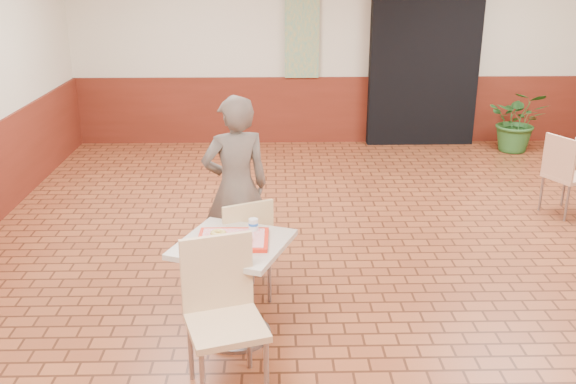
{
  "coord_description": "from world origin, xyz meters",
  "views": [
    {
      "loc": [
        -1.03,
        -4.6,
        2.61
      ],
      "look_at": [
        -0.92,
        0.04,
        0.95
      ],
      "focal_mm": 40.0,
      "sensor_mm": 36.0,
      "label": 1
    }
  ],
  "objects_px": {
    "main_table": "(234,273)",
    "customer": "(236,187)",
    "chair_main_front": "(223,308)",
    "chair_second_left": "(564,171)",
    "ring_donut": "(218,233)",
    "potted_plant": "(518,121)",
    "paper_cup": "(253,224)",
    "long_john_donut": "(242,238)",
    "serving_tray": "(233,240)",
    "chair_main_back": "(244,245)"
  },
  "relations": [
    {
      "from": "main_table",
      "to": "customer",
      "type": "xyz_separation_m",
      "value": [
        -0.03,
        1.04,
        0.29
      ]
    },
    {
      "from": "chair_main_front",
      "to": "chair_second_left",
      "type": "height_order",
      "value": "chair_main_front"
    },
    {
      "from": "ring_donut",
      "to": "potted_plant",
      "type": "height_order",
      "value": "potted_plant"
    },
    {
      "from": "ring_donut",
      "to": "chair_second_left",
      "type": "distance_m",
      "value": 4.24
    },
    {
      "from": "main_table",
      "to": "customer",
      "type": "height_order",
      "value": "customer"
    },
    {
      "from": "customer",
      "to": "ring_donut",
      "type": "xyz_separation_m",
      "value": [
        -0.07,
        -1.01,
        0.01
      ]
    },
    {
      "from": "paper_cup",
      "to": "long_john_donut",
      "type": "bearing_deg",
      "value": -110.4
    },
    {
      "from": "potted_plant",
      "to": "ring_donut",
      "type": "bearing_deg",
      "value": -129.25
    },
    {
      "from": "serving_tray",
      "to": "chair_second_left",
      "type": "height_order",
      "value": "chair_second_left"
    },
    {
      "from": "potted_plant",
      "to": "main_table",
      "type": "bearing_deg",
      "value": -128.3
    },
    {
      "from": "serving_tray",
      "to": "long_john_donut",
      "type": "xyz_separation_m",
      "value": [
        0.07,
        -0.06,
        0.04
      ]
    },
    {
      "from": "customer",
      "to": "potted_plant",
      "type": "height_order",
      "value": "customer"
    },
    {
      "from": "chair_main_front",
      "to": "potted_plant",
      "type": "relative_size",
      "value": 1.11
    },
    {
      "from": "serving_tray",
      "to": "paper_cup",
      "type": "xyz_separation_m",
      "value": [
        0.14,
        0.13,
        0.06
      ]
    },
    {
      "from": "chair_main_back",
      "to": "customer",
      "type": "distance_m",
      "value": 0.62
    },
    {
      "from": "customer",
      "to": "serving_tray",
      "type": "bearing_deg",
      "value": 73.99
    },
    {
      "from": "chair_main_front",
      "to": "ring_donut",
      "type": "bearing_deg",
      "value": 78.84
    },
    {
      "from": "serving_tray",
      "to": "chair_second_left",
      "type": "bearing_deg",
      "value": 34.58
    },
    {
      "from": "chair_main_back",
      "to": "chair_main_front",
      "type": "bearing_deg",
      "value": 61.01
    },
    {
      "from": "long_john_donut",
      "to": "chair_second_left",
      "type": "height_order",
      "value": "chair_second_left"
    },
    {
      "from": "serving_tray",
      "to": "ring_donut",
      "type": "relative_size",
      "value": 4.37
    },
    {
      "from": "chair_main_front",
      "to": "main_table",
      "type": "bearing_deg",
      "value": 68.87
    },
    {
      "from": "customer",
      "to": "potted_plant",
      "type": "bearing_deg",
      "value": -153.18
    },
    {
      "from": "serving_tray",
      "to": "ring_donut",
      "type": "xyz_separation_m",
      "value": [
        -0.1,
        0.03,
        0.03
      ]
    },
    {
      "from": "chair_main_back",
      "to": "customer",
      "type": "height_order",
      "value": "customer"
    },
    {
      "from": "main_table",
      "to": "paper_cup",
      "type": "height_order",
      "value": "paper_cup"
    },
    {
      "from": "customer",
      "to": "serving_tray",
      "type": "height_order",
      "value": "customer"
    },
    {
      "from": "chair_main_front",
      "to": "paper_cup",
      "type": "xyz_separation_m",
      "value": [
        0.18,
        0.7,
        0.27
      ]
    },
    {
      "from": "long_john_donut",
      "to": "chair_main_front",
      "type": "bearing_deg",
      "value": -101.96
    },
    {
      "from": "main_table",
      "to": "ring_donut",
      "type": "bearing_deg",
      "value": 161.5
    },
    {
      "from": "serving_tray",
      "to": "paper_cup",
      "type": "distance_m",
      "value": 0.2
    },
    {
      "from": "long_john_donut",
      "to": "chair_second_left",
      "type": "xyz_separation_m",
      "value": [
        3.35,
        2.42,
        -0.32
      ]
    },
    {
      "from": "ring_donut",
      "to": "chair_second_left",
      "type": "relative_size",
      "value": 0.13
    },
    {
      "from": "chair_main_back",
      "to": "long_john_donut",
      "type": "distance_m",
      "value": 0.65
    },
    {
      "from": "long_john_donut",
      "to": "paper_cup",
      "type": "xyz_separation_m",
      "value": [
        0.07,
        0.19,
        0.02
      ]
    },
    {
      "from": "chair_second_left",
      "to": "paper_cup",
      "type": "bearing_deg",
      "value": 99.23
    },
    {
      "from": "main_table",
      "to": "paper_cup",
      "type": "relative_size",
      "value": 8.69
    },
    {
      "from": "long_john_donut",
      "to": "ring_donut",
      "type": "bearing_deg",
      "value": 150.84
    },
    {
      "from": "ring_donut",
      "to": "chair_second_left",
      "type": "xyz_separation_m",
      "value": [
        3.53,
        2.33,
        -0.31
      ]
    },
    {
      "from": "serving_tray",
      "to": "chair_second_left",
      "type": "xyz_separation_m",
      "value": [
        3.43,
        2.36,
        -0.28
      ]
    },
    {
      "from": "paper_cup",
      "to": "potted_plant",
      "type": "xyz_separation_m",
      "value": [
        3.7,
        4.73,
        -0.38
      ]
    },
    {
      "from": "ring_donut",
      "to": "chair_second_left",
      "type": "height_order",
      "value": "chair_second_left"
    },
    {
      "from": "main_table",
      "to": "serving_tray",
      "type": "relative_size",
      "value": 1.53
    },
    {
      "from": "customer",
      "to": "paper_cup",
      "type": "bearing_deg",
      "value": 83.0
    },
    {
      "from": "chair_main_back",
      "to": "serving_tray",
      "type": "relative_size",
      "value": 1.8
    },
    {
      "from": "potted_plant",
      "to": "chair_main_front",
      "type": "bearing_deg",
      "value": -125.49
    },
    {
      "from": "customer",
      "to": "long_john_donut",
      "type": "distance_m",
      "value": 1.11
    },
    {
      "from": "serving_tray",
      "to": "potted_plant",
      "type": "bearing_deg",
      "value": 51.7
    },
    {
      "from": "ring_donut",
      "to": "potted_plant",
      "type": "xyz_separation_m",
      "value": [
        3.94,
        4.83,
        -0.36
      ]
    },
    {
      "from": "chair_main_front",
      "to": "chair_second_left",
      "type": "xyz_separation_m",
      "value": [
        3.46,
        2.94,
        -0.06
      ]
    }
  ]
}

